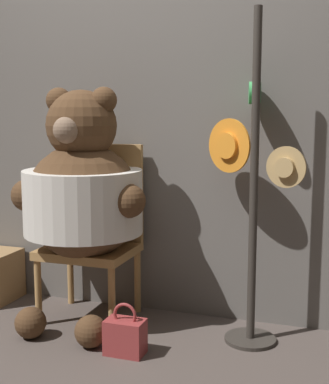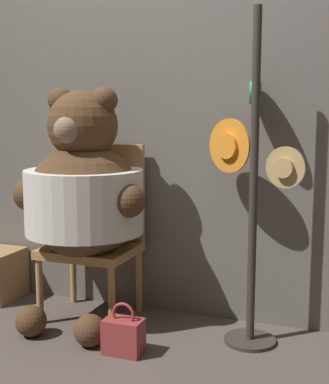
{
  "view_description": "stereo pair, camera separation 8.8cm",
  "coord_description": "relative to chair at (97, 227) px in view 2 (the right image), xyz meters",
  "views": [
    {
      "loc": [
        1.18,
        -2.37,
        1.22
      ],
      "look_at": [
        0.25,
        0.37,
        0.8
      ],
      "focal_mm": 50.0,
      "sensor_mm": 36.0,
      "label": 1
    },
    {
      "loc": [
        1.27,
        -2.34,
        1.22
      ],
      "look_at": [
        0.25,
        0.37,
        0.8
      ],
      "focal_mm": 50.0,
      "sensor_mm": 36.0,
      "label": 2
    }
  ],
  "objects": [
    {
      "name": "ground_plane",
      "position": [
        0.24,
        -0.51,
        -0.54
      ],
      "size": [
        14.0,
        14.0,
        0.0
      ],
      "primitive_type": "plane",
      "color": "#4C423D"
    },
    {
      "name": "teddy_bear",
      "position": [
        0.01,
        -0.17,
        0.23
      ],
      "size": [
        0.82,
        0.73,
        1.37
      ],
      "color": "#4C331E",
      "rests_on": "ground_plane"
    },
    {
      "name": "hat_display_rack",
      "position": [
        0.96,
        -0.07,
        0.33
      ],
      "size": [
        0.55,
        0.42,
        1.76
      ],
      "color": "#332D28",
      "rests_on": "ground_plane"
    },
    {
      "name": "wall_back",
      "position": [
        0.24,
        0.22,
        0.59
      ],
      "size": [
        8.0,
        0.1,
        2.25
      ],
      "color": "#66605B",
      "rests_on": "ground_plane"
    },
    {
      "name": "chair",
      "position": [
        0.0,
        0.0,
        0.0
      ],
      "size": [
        0.53,
        0.45,
        1.04
      ],
      "color": "#B2844C",
      "rests_on": "ground_plane"
    },
    {
      "name": "handbag_on_ground",
      "position": [
        0.39,
        -0.48,
        -0.44
      ],
      "size": [
        0.2,
        0.13,
        0.27
      ],
      "color": "maroon",
      "rests_on": "ground_plane"
    }
  ]
}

